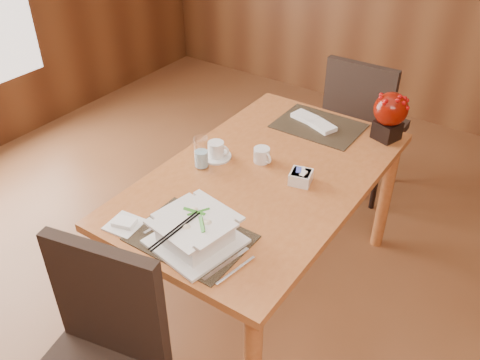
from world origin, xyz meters
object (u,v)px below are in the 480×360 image
Objects in this scene: creamer_jug at (262,155)px; sugar_caddy at (301,177)px; berry_decor at (390,113)px; coffee_cup at (216,151)px; water_glass at (201,153)px; dining_table at (264,190)px; soup_setting at (195,232)px; far_chair at (362,121)px; bread_plate at (125,225)px.

sugar_caddy is (0.24, -0.05, -0.01)m from creamer_jug.
sugar_caddy is 0.64m from berry_decor.
coffee_cup is 0.90m from berry_decor.
water_glass is 1.59× the size of creamer_jug.
sugar_caddy is (0.45, 0.04, -0.01)m from coffee_cup.
berry_decor is (0.35, 0.63, 0.24)m from dining_table.
water_glass is 0.62× the size of berry_decor.
water_glass is at bearing 135.36° from soup_setting.
coffee_cup is at bearing 86.60° from water_glass.
berry_decor reaches higher than soup_setting.
water_glass is 1.30m from far_chair.
sugar_caddy is 0.10× the size of far_chair.
creamer_jug is at bearing 74.43° from bread_plate.
water_glass reaches higher than creamer_jug.
creamer_jug is at bearing 168.38° from sugar_caddy.
berry_decor is 1.91× the size of bread_plate.
soup_setting reaches higher than sugar_caddy.
bread_plate is at bearing -155.69° from soup_setting.
soup_setting is 0.63m from coffee_cup.
creamer_jug is (-0.11, 0.64, -0.03)m from soup_setting.
creamer_jug is (-0.07, 0.08, 0.13)m from dining_table.
water_glass is 0.53m from bread_plate.
creamer_jug is at bearing 109.20° from soup_setting.
far_chair reaches higher than dining_table.
water_glass is (-0.01, -0.11, 0.04)m from coffee_cup.
soup_setting is 2.38× the size of coffee_cup.
water_glass reaches higher than sugar_caddy.
soup_setting is 0.32m from bread_plate.
berry_decor is at bearing 122.19° from far_chair.
water_glass reaches higher than coffee_cup.
sugar_caddy is 0.71× the size of bread_plate.
soup_setting is 3.74× the size of sugar_caddy.
coffee_cup is (-0.27, -0.01, 0.13)m from dining_table.
berry_decor is (0.62, 0.65, 0.11)m from coffee_cup.
soup_setting reaches higher than creamer_jug.
water_glass is 0.29m from creamer_jug.
bread_plate is at bearing -115.81° from berry_decor.
bread_plate is 1.78m from far_chair.
dining_table is 4.23× the size of soup_setting.
berry_decor is (0.31, 1.20, 0.08)m from soup_setting.
berry_decor reaches higher than coffee_cup.
berry_decor is at bearing 61.35° from dining_table.
far_chair is (-0.13, 1.07, -0.23)m from sugar_caddy.
creamer_jug is 0.39× the size of berry_decor.
water_glass reaches higher than dining_table.
water_glass is 0.98m from berry_decor.
creamer_jug is 0.10× the size of far_chair.
far_chair is (0.01, 1.67, -0.26)m from soup_setting.
dining_table is at bearing 23.35° from water_glass.
berry_decor reaches higher than creamer_jug.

